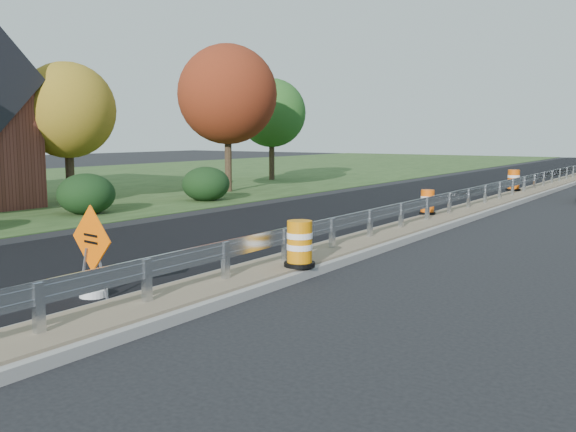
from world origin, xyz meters
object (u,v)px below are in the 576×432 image
Objects in this scene: barrel_median_near at (300,244)px; barrel_median_mid at (427,202)px; barrel_median_far at (514,181)px; caution_sign at (93,274)px.

barrel_median_mid is at bearing 96.49° from barrel_median_near.
barrel_median_mid is 10.83m from barrel_median_far.
caution_sign reaches higher than barrel_median_far.
barrel_median_near is at bearing 65.06° from caution_sign.
barrel_median_mid is at bearing -90.00° from barrel_median_far.
caution_sign is 23.97m from barrel_median_far.
barrel_median_far is (1.11, 23.94, 0.28)m from caution_sign.
caution_sign is 1.69× the size of barrel_median_far.
barrel_median_far is at bearing 93.07° from barrel_median_near.
barrel_median_near is 1.15× the size of barrel_median_mid.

